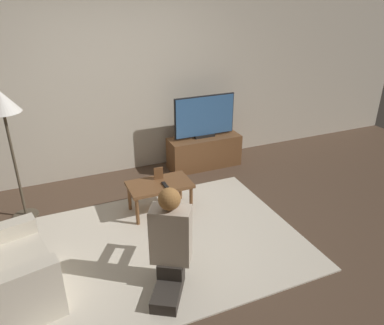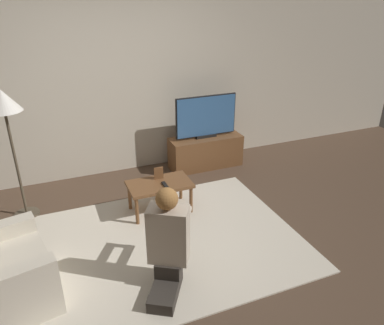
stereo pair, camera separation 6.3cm
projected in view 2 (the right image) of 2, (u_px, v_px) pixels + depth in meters
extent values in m
plane|color=brown|center=(161.00, 245.00, 3.86)|extent=(10.00, 10.00, 0.00)
cube|color=beige|center=(112.00, 80.00, 4.93)|extent=(10.00, 0.06, 2.60)
cube|color=beige|center=(161.00, 244.00, 3.86)|extent=(2.84, 2.06, 0.02)
cube|color=brown|center=(206.00, 152.00, 5.48)|extent=(1.05, 0.37, 0.46)
cube|color=black|center=(206.00, 136.00, 5.37)|extent=(0.31, 0.08, 0.04)
cube|color=black|center=(206.00, 116.00, 5.25)|extent=(0.90, 0.03, 0.58)
cube|color=#38669E|center=(206.00, 116.00, 5.25)|extent=(0.87, 0.04, 0.55)
cube|color=brown|center=(160.00, 184.00, 4.29)|extent=(0.72, 0.42, 0.04)
cylinder|color=brown|center=(137.00, 212.00, 4.12)|extent=(0.04, 0.04, 0.35)
cylinder|color=brown|center=(191.00, 200.00, 4.34)|extent=(0.04, 0.04, 0.35)
cylinder|color=brown|center=(130.00, 197.00, 4.40)|extent=(0.04, 0.04, 0.35)
cylinder|color=brown|center=(181.00, 187.00, 4.62)|extent=(0.04, 0.04, 0.35)
cylinder|color=#4C4233|center=(27.00, 214.00, 4.36)|extent=(0.28, 0.28, 0.03)
cylinder|color=#4C4233|center=(15.00, 157.00, 4.05)|extent=(0.03, 0.03, 1.43)
cone|color=silver|center=(2.00, 100.00, 3.79)|extent=(0.36, 0.36, 0.23)
cube|color=beige|center=(1.00, 306.00, 2.76)|extent=(0.88, 0.31, 0.55)
cube|color=#332D28|center=(165.00, 290.00, 3.19)|extent=(0.42, 0.50, 0.11)
cube|color=#332D28|center=(169.00, 265.00, 3.29)|extent=(0.31, 0.32, 0.14)
cube|color=#C1B29E|center=(168.00, 235.00, 3.15)|extent=(0.39, 0.35, 0.51)
sphere|color=tan|center=(167.00, 199.00, 3.00)|extent=(0.18, 0.18, 0.18)
sphere|color=#9E6B38|center=(167.00, 199.00, 2.98)|extent=(0.18, 0.18, 0.18)
cube|color=black|center=(177.00, 209.00, 3.47)|extent=(0.13, 0.11, 0.04)
cylinder|color=#C1B29E|center=(186.00, 217.00, 3.35)|extent=(0.22, 0.29, 0.07)
cylinder|color=#C1B29E|center=(163.00, 215.00, 3.38)|extent=(0.22, 0.29, 0.07)
cube|color=brown|center=(159.00, 173.00, 4.34)|extent=(0.11, 0.01, 0.15)
cube|color=black|center=(165.00, 185.00, 4.22)|extent=(0.04, 0.15, 0.02)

